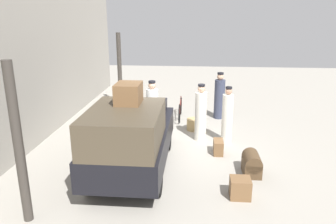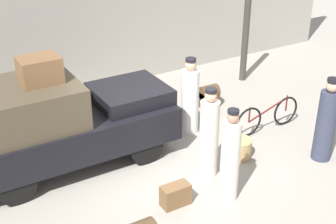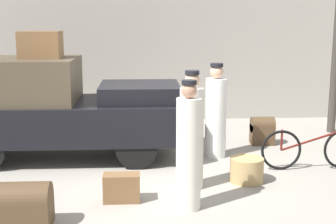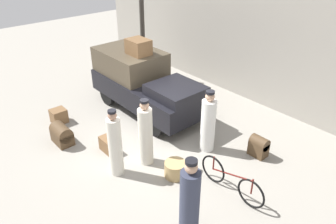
{
  "view_description": "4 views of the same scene",
  "coord_description": "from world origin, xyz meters",
  "px_view_note": "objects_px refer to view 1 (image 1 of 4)",
  "views": [
    {
      "loc": [
        -8.99,
        -0.6,
        3.75
      ],
      "look_at": [
        0.2,
        0.2,
        0.95
      ],
      "focal_mm": 35.0,
      "sensor_mm": 36.0,
      "label": 1
    },
    {
      "loc": [
        -3.9,
        -6.71,
        5.01
      ],
      "look_at": [
        0.2,
        0.2,
        0.95
      ],
      "focal_mm": 50.0,
      "sensor_mm": 36.0,
      "label": 2
    },
    {
      "loc": [
        -0.23,
        -7.35,
        2.47
      ],
      "look_at": [
        0.2,
        0.2,
        0.95
      ],
      "focal_mm": 50.0,
      "sensor_mm": 36.0,
      "label": 3
    },
    {
      "loc": [
        5.82,
        -4.67,
        5.13
      ],
      "look_at": [
        0.2,
        0.2,
        0.95
      ],
      "focal_mm": 35.0,
      "sensor_mm": 36.0,
      "label": 4
    }
  ],
  "objects_px": {
    "bicycle": "(180,109)",
    "trunk_barrel_dark": "(135,113)",
    "porter_with_bicycle": "(227,117)",
    "suitcase_black_upright": "(252,164)",
    "wicker_basket": "(194,124)",
    "trunk_on_truck_roof": "(129,93)",
    "conductor_in_dark_uniform": "(152,109)",
    "porter_carrying_trunk": "(201,115)",
    "trunk_umber_medium": "(240,188)",
    "porter_lifting_near_truck": "(219,98)",
    "truck": "(132,135)",
    "trunk_wicker_pale": "(218,147)"
  },
  "relations": [
    {
      "from": "bicycle",
      "to": "wicker_basket",
      "type": "distance_m",
      "value": 1.34
    },
    {
      "from": "bicycle",
      "to": "trunk_barrel_dark",
      "type": "height_order",
      "value": "bicycle"
    },
    {
      "from": "conductor_in_dark_uniform",
      "to": "trunk_barrel_dark",
      "type": "distance_m",
      "value": 1.41
    },
    {
      "from": "trunk_umber_medium",
      "to": "trunk_wicker_pale",
      "type": "bearing_deg",
      "value": 8.26
    },
    {
      "from": "trunk_barrel_dark",
      "to": "trunk_on_truck_roof",
      "type": "height_order",
      "value": "trunk_on_truck_roof"
    },
    {
      "from": "wicker_basket",
      "to": "porter_with_bicycle",
      "type": "height_order",
      "value": "porter_with_bicycle"
    },
    {
      "from": "conductor_in_dark_uniform",
      "to": "trunk_umber_medium",
      "type": "bearing_deg",
      "value": -148.33
    },
    {
      "from": "trunk_barrel_dark",
      "to": "trunk_on_truck_roof",
      "type": "bearing_deg",
      "value": -170.76
    },
    {
      "from": "truck",
      "to": "trunk_umber_medium",
      "type": "xyz_separation_m",
      "value": [
        -0.98,
        -2.48,
        -0.74
      ]
    },
    {
      "from": "wicker_basket",
      "to": "trunk_on_truck_roof",
      "type": "xyz_separation_m",
      "value": [
        -3.33,
        1.48,
        1.83
      ]
    },
    {
      "from": "trunk_umber_medium",
      "to": "trunk_on_truck_roof",
      "type": "height_order",
      "value": "trunk_on_truck_roof"
    },
    {
      "from": "bicycle",
      "to": "trunk_on_truck_roof",
      "type": "relative_size",
      "value": 2.48
    },
    {
      "from": "trunk_wicker_pale",
      "to": "porter_lifting_near_truck",
      "type": "bearing_deg",
      "value": -3.7
    },
    {
      "from": "trunk_on_truck_roof",
      "to": "trunk_barrel_dark",
      "type": "bearing_deg",
      "value": 9.24
    },
    {
      "from": "trunk_umber_medium",
      "to": "trunk_wicker_pale",
      "type": "height_order",
      "value": "trunk_umber_medium"
    },
    {
      "from": "bicycle",
      "to": "porter_with_bicycle",
      "type": "distance_m",
      "value": 2.72
    },
    {
      "from": "porter_with_bicycle",
      "to": "trunk_on_truck_roof",
      "type": "relative_size",
      "value": 2.46
    },
    {
      "from": "porter_with_bicycle",
      "to": "conductor_in_dark_uniform",
      "type": "relative_size",
      "value": 1.01
    },
    {
      "from": "trunk_barrel_dark",
      "to": "conductor_in_dark_uniform",
      "type": "bearing_deg",
      "value": -143.78
    },
    {
      "from": "conductor_in_dark_uniform",
      "to": "porter_carrying_trunk",
      "type": "height_order",
      "value": "porter_carrying_trunk"
    },
    {
      "from": "porter_with_bicycle",
      "to": "trunk_barrel_dark",
      "type": "bearing_deg",
      "value": 60.14
    },
    {
      "from": "conductor_in_dark_uniform",
      "to": "suitcase_black_upright",
      "type": "xyz_separation_m",
      "value": [
        -2.75,
        -2.78,
        -0.5
      ]
    },
    {
      "from": "truck",
      "to": "porter_lifting_near_truck",
      "type": "xyz_separation_m",
      "value": [
        4.51,
        -2.37,
        -0.18
      ]
    },
    {
      "from": "truck",
      "to": "porter_carrying_trunk",
      "type": "xyz_separation_m",
      "value": [
        2.26,
        -1.66,
        -0.15
      ]
    },
    {
      "from": "conductor_in_dark_uniform",
      "to": "trunk_wicker_pale",
      "type": "xyz_separation_m",
      "value": [
        -1.61,
        -2.05,
        -0.58
      ]
    },
    {
      "from": "bicycle",
      "to": "suitcase_black_upright",
      "type": "xyz_separation_m",
      "value": [
        -4.25,
        -1.94,
        -0.08
      ]
    },
    {
      "from": "wicker_basket",
      "to": "suitcase_black_upright",
      "type": "distance_m",
      "value": 3.34
    },
    {
      "from": "porter_with_bicycle",
      "to": "trunk_on_truck_roof",
      "type": "distance_m",
      "value": 3.6
    },
    {
      "from": "wicker_basket",
      "to": "porter_carrying_trunk",
      "type": "height_order",
      "value": "porter_carrying_trunk"
    },
    {
      "from": "porter_with_bicycle",
      "to": "trunk_barrel_dark",
      "type": "xyz_separation_m",
      "value": [
        1.79,
        3.12,
        -0.5
      ]
    },
    {
      "from": "suitcase_black_upright",
      "to": "trunk_wicker_pale",
      "type": "xyz_separation_m",
      "value": [
        1.14,
        0.73,
        -0.08
      ]
    },
    {
      "from": "suitcase_black_upright",
      "to": "trunk_umber_medium",
      "type": "distance_m",
      "value": 1.16
    },
    {
      "from": "conductor_in_dark_uniform",
      "to": "porter_lifting_near_truck",
      "type": "bearing_deg",
      "value": -53.91
    },
    {
      "from": "wicker_basket",
      "to": "trunk_on_truck_roof",
      "type": "height_order",
      "value": "trunk_on_truck_roof"
    },
    {
      "from": "truck",
      "to": "trunk_barrel_dark",
      "type": "relative_size",
      "value": 7.19
    },
    {
      "from": "porter_carrying_trunk",
      "to": "wicker_basket",
      "type": "bearing_deg",
      "value": 11.67
    },
    {
      "from": "trunk_on_truck_roof",
      "to": "suitcase_black_upright",
      "type": "bearing_deg",
      "value": -84.0
    },
    {
      "from": "porter_carrying_trunk",
      "to": "trunk_wicker_pale",
      "type": "relative_size",
      "value": 3.5
    },
    {
      "from": "wicker_basket",
      "to": "porter_lifting_near_truck",
      "type": "xyz_separation_m",
      "value": [
        1.37,
        -0.88,
        0.59
      ]
    },
    {
      "from": "porter_lifting_near_truck",
      "to": "trunk_umber_medium",
      "type": "height_order",
      "value": "porter_lifting_near_truck"
    },
    {
      "from": "porter_lifting_near_truck",
      "to": "bicycle",
      "type": "bearing_deg",
      "value": 96.13
    },
    {
      "from": "conductor_in_dark_uniform",
      "to": "porter_carrying_trunk",
      "type": "distance_m",
      "value": 1.66
    },
    {
      "from": "porter_with_bicycle",
      "to": "suitcase_black_upright",
      "type": "xyz_separation_m",
      "value": [
        -2.03,
        -0.44,
        -0.52
      ]
    },
    {
      "from": "bicycle",
      "to": "porter_with_bicycle",
      "type": "relative_size",
      "value": 1.01
    },
    {
      "from": "trunk_on_truck_roof",
      "to": "conductor_in_dark_uniform",
      "type": "bearing_deg",
      "value": -2.1
    },
    {
      "from": "conductor_in_dark_uniform",
      "to": "trunk_on_truck_roof",
      "type": "bearing_deg",
      "value": 177.9
    },
    {
      "from": "porter_with_bicycle",
      "to": "trunk_wicker_pale",
      "type": "xyz_separation_m",
      "value": [
        -0.89,
        0.29,
        -0.6
      ]
    },
    {
      "from": "truck",
      "to": "suitcase_black_upright",
      "type": "distance_m",
      "value": 2.97
    },
    {
      "from": "porter_lifting_near_truck",
      "to": "trunk_barrel_dark",
      "type": "height_order",
      "value": "porter_lifting_near_truck"
    },
    {
      "from": "porter_carrying_trunk",
      "to": "trunk_on_truck_roof",
      "type": "relative_size",
      "value": 2.51
    }
  ]
}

